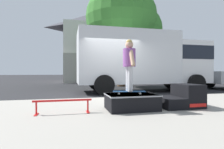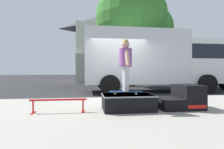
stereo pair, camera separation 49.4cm
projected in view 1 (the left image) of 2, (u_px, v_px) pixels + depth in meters
name	position (u px, v px, depth m)	size (l,w,h in m)	color
ground_plane	(119.00, 98.00, 7.07)	(140.00, 140.00, 0.00)	black
sidewalk_slab	(154.00, 114.00, 4.15)	(50.00, 5.00, 0.12)	gray
skate_box	(131.00, 101.00, 4.33)	(1.19, 0.84, 0.37)	black
kicker_ramp	(182.00, 98.00, 4.64)	(1.03, 0.79, 0.58)	black
grind_rail	(63.00, 103.00, 3.91)	(1.23, 0.28, 0.30)	red
skateboard	(129.00, 92.00, 4.34)	(0.81, 0.38, 0.07)	navy
skater_kid	(129.00, 61.00, 4.33)	(0.30, 0.64, 1.24)	silver
box_truck	(144.00, 59.00, 9.64)	(6.91, 2.63, 3.05)	silver
street_tree_main	(125.00, 21.00, 13.00)	(5.55, 5.05, 7.34)	brown
house_behind	(103.00, 45.00, 21.56)	(9.54, 8.23, 8.40)	silver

